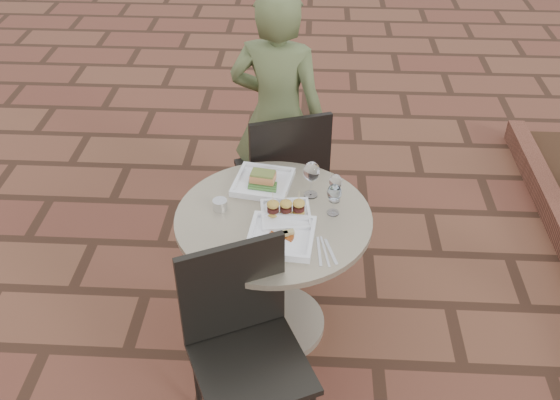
# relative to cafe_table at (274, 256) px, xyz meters

# --- Properties ---
(ground) EXTENTS (60.00, 60.00, 0.00)m
(ground) POSITION_rel_cafe_table_xyz_m (0.11, 0.19, -0.48)
(ground) COLOR brown
(ground) RESTS_ON ground
(cafe_table) EXTENTS (0.90, 0.90, 0.73)m
(cafe_table) POSITION_rel_cafe_table_xyz_m (0.00, 0.00, 0.00)
(cafe_table) COLOR gray
(cafe_table) RESTS_ON ground
(chair_far) EXTENTS (0.56, 0.56, 0.93)m
(chair_far) POSITION_rel_cafe_table_xyz_m (0.02, 0.64, 0.07)
(chair_far) COLOR black
(chair_far) RESTS_ON ground
(chair_near) EXTENTS (0.58, 0.58, 0.93)m
(chair_near) POSITION_rel_cafe_table_xyz_m (-0.09, -0.54, 0.07)
(chair_near) COLOR black
(chair_near) RESTS_ON ground
(diner) EXTENTS (0.61, 0.46, 1.49)m
(diner) POSITION_rel_cafe_table_xyz_m (-0.03, 0.88, 0.26)
(diner) COLOR #4C562F
(diner) RESTS_ON ground
(plate_salmon) EXTENTS (0.31, 0.31, 0.07)m
(plate_salmon) POSITION_rel_cafe_table_xyz_m (-0.07, 0.24, 0.27)
(plate_salmon) COLOR white
(plate_salmon) RESTS_ON cafe_table
(plate_sliders) EXTENTS (0.25, 0.25, 0.14)m
(plate_sliders) POSITION_rel_cafe_table_xyz_m (0.06, -0.01, 0.28)
(plate_sliders) COLOR white
(plate_sliders) RESTS_ON cafe_table
(plate_tuna) EXTENTS (0.31, 0.31, 0.03)m
(plate_tuna) POSITION_rel_cafe_table_xyz_m (0.04, -0.16, 0.26)
(plate_tuna) COLOR white
(plate_tuna) RESTS_ON cafe_table
(wine_glass_right) EXTENTS (0.07, 0.07, 0.16)m
(wine_glass_right) POSITION_rel_cafe_table_xyz_m (0.27, 0.03, 0.36)
(wine_glass_right) COLOR white
(wine_glass_right) RESTS_ON cafe_table
(wine_glass_mid) EXTENTS (0.08, 0.08, 0.18)m
(wine_glass_mid) POSITION_rel_cafe_table_xyz_m (0.17, 0.17, 0.38)
(wine_glass_mid) COLOR white
(wine_glass_mid) RESTS_ON cafe_table
(wine_glass_far) EXTENTS (0.06, 0.06, 0.14)m
(wine_glass_far) POSITION_rel_cafe_table_xyz_m (0.28, 0.13, 0.35)
(wine_glass_far) COLOR white
(wine_glass_far) RESTS_ON cafe_table
(steel_ramekin) EXTENTS (0.08, 0.08, 0.05)m
(steel_ramekin) POSITION_rel_cafe_table_xyz_m (-0.25, 0.03, 0.27)
(steel_ramekin) COLOR silver
(steel_ramekin) RESTS_ON cafe_table
(cutlery_set) EXTENTS (0.13, 0.21, 0.00)m
(cutlery_set) POSITION_rel_cafe_table_xyz_m (0.23, -0.24, 0.25)
(cutlery_set) COLOR silver
(cutlery_set) RESTS_ON cafe_table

